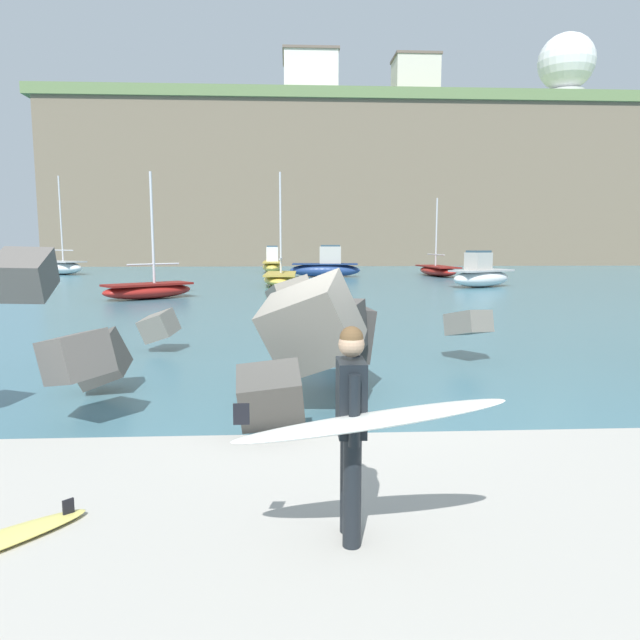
% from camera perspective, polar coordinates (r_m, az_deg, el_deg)
% --- Properties ---
extents(ground_plane, '(400.00, 400.00, 0.00)m').
position_cam_1_polar(ground_plane, '(9.44, 0.29, -8.86)').
color(ground_plane, '#42707F').
extents(walkway_path, '(48.00, 4.40, 0.24)m').
position_cam_1_polar(walkway_path, '(5.68, 2.82, -19.16)').
color(walkway_path, '#B2ADA3').
rests_on(walkway_path, ground).
extents(breakwater_jetty, '(26.64, 7.67, 2.59)m').
position_cam_1_polar(breakwater_jetty, '(11.01, -15.64, -0.48)').
color(breakwater_jetty, '#3D3A38').
rests_on(breakwater_jetty, ground).
extents(surfer_with_board, '(2.09, 1.14, 1.78)m').
position_cam_1_polar(surfer_with_board, '(4.69, 3.57, -9.73)').
color(surfer_with_board, black).
rests_on(surfer_with_board, walkway_path).
extents(boat_near_left, '(1.77, 5.84, 2.35)m').
position_cam_1_polar(boat_near_left, '(52.02, -4.64, 5.43)').
color(boat_near_left, '#EAC64C').
rests_on(boat_near_left, ground).
extents(boat_near_centre, '(4.62, 3.70, 2.17)m').
position_cam_1_polar(boat_near_centre, '(36.25, 15.35, 4.21)').
color(boat_near_centre, white).
rests_on(boat_near_centre, ground).
extents(boat_mid_left, '(4.46, 4.00, 5.92)m').
position_cam_1_polar(boat_mid_left, '(28.94, -16.34, 2.85)').
color(boat_mid_left, maroon).
rests_on(boat_mid_left, ground).
extents(boat_mid_centre, '(5.49, 2.18, 2.44)m').
position_cam_1_polar(boat_mid_centre, '(45.04, 0.59, 5.17)').
color(boat_mid_centre, navy).
rests_on(boat_mid_centre, ground).
extents(boat_mid_right, '(5.08, 4.54, 7.96)m').
position_cam_1_polar(boat_mid_right, '(53.12, -23.84, 4.73)').
color(boat_mid_right, white).
rests_on(boat_mid_right, ground).
extents(boat_far_left, '(2.58, 6.27, 6.09)m').
position_cam_1_polar(boat_far_left, '(47.40, 11.33, 4.76)').
color(boat_far_left, maroon).
rests_on(boat_far_left, ground).
extents(boat_far_right, '(2.17, 5.88, 6.92)m').
position_cam_1_polar(boat_far_right, '(36.54, -3.84, 4.08)').
color(boat_far_right, '#EAC64C').
rests_on(boat_far_right, ground).
extents(headland_bluff, '(89.35, 34.93, 19.10)m').
position_cam_1_polar(headland_bluff, '(84.16, 8.88, 12.21)').
color(headland_bluff, '#756651').
rests_on(headland_bluff, ground).
extents(radar_dome, '(6.95, 6.95, 9.31)m').
position_cam_1_polar(radar_dome, '(85.55, 22.78, 21.68)').
color(radar_dome, silver).
rests_on(radar_dome, headland_bluff).
extents(station_building_west, '(5.67, 4.89, 6.55)m').
position_cam_1_polar(station_building_west, '(80.48, 9.22, 21.68)').
color(station_building_west, beige).
rests_on(station_building_west, headland_bluff).
extents(station_building_central, '(6.60, 7.55, 5.86)m').
position_cam_1_polar(station_building_central, '(76.75, -0.96, 22.21)').
color(station_building_central, silver).
rests_on(station_building_central, headland_bluff).
extents(station_building_east, '(7.24, 7.19, 4.26)m').
position_cam_1_polar(station_building_east, '(89.68, -7.97, 19.47)').
color(station_building_east, silver).
rests_on(station_building_east, headland_bluff).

